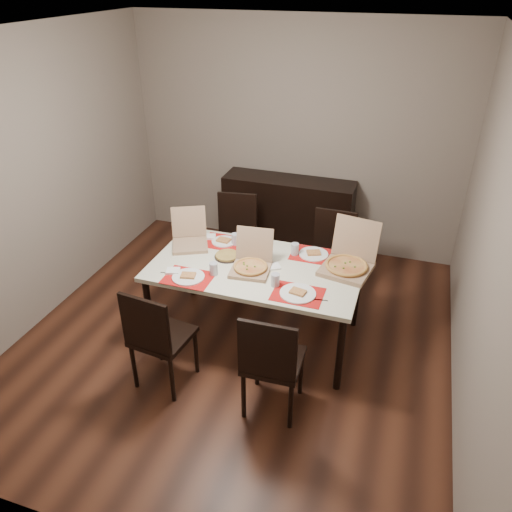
{
  "coord_description": "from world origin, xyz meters",
  "views": [
    {
      "loc": [
        1.32,
        -3.38,
        2.98
      ],
      "look_at": [
        0.16,
        0.1,
        0.85
      ],
      "focal_mm": 35.0,
      "sensor_mm": 36.0,
      "label": 1
    }
  ],
  "objects_px": {
    "sideboard": "(288,215)",
    "pizza_box_center": "(251,264)",
    "chair_near_left": "(157,336)",
    "soda_bottle": "(189,224)",
    "chair_near_right": "(271,361)",
    "chair_far_right": "(331,253)",
    "chair_far_left": "(236,234)",
    "dip_bowl": "(265,255)",
    "dining_table": "(256,273)"
  },
  "relations": [
    {
      "from": "sideboard",
      "to": "chair_near_left",
      "type": "distance_m",
      "value": 2.56
    },
    {
      "from": "sideboard",
      "to": "pizza_box_center",
      "type": "height_order",
      "value": "pizza_box_center"
    },
    {
      "from": "soda_bottle",
      "to": "dip_bowl",
      "type": "bearing_deg",
      "value": -11.68
    },
    {
      "from": "chair_near_right",
      "to": "dip_bowl",
      "type": "relative_size",
      "value": 8.31
    },
    {
      "from": "chair_far_left",
      "to": "soda_bottle",
      "type": "distance_m",
      "value": 0.73
    },
    {
      "from": "sideboard",
      "to": "soda_bottle",
      "type": "xyz_separation_m",
      "value": [
        -0.62,
        -1.33,
        0.42
      ]
    },
    {
      "from": "chair_near_left",
      "to": "chair_far_right",
      "type": "distance_m",
      "value": 1.99
    },
    {
      "from": "chair_far_left",
      "to": "soda_bottle",
      "type": "height_order",
      "value": "soda_bottle"
    },
    {
      "from": "pizza_box_center",
      "to": "chair_near_left",
      "type": "bearing_deg",
      "value": -122.68
    },
    {
      "from": "pizza_box_center",
      "to": "soda_bottle",
      "type": "bearing_deg",
      "value": 151.74
    },
    {
      "from": "sideboard",
      "to": "chair_far_right",
      "type": "distance_m",
      "value": 1.08
    },
    {
      "from": "chair_far_left",
      "to": "dip_bowl",
      "type": "bearing_deg",
      "value": -53.27
    },
    {
      "from": "dining_table",
      "to": "pizza_box_center",
      "type": "distance_m",
      "value": 0.14
    },
    {
      "from": "chair_far_left",
      "to": "dip_bowl",
      "type": "height_order",
      "value": "chair_far_left"
    },
    {
      "from": "soda_bottle",
      "to": "dining_table",
      "type": "bearing_deg",
      "value": -23.77
    },
    {
      "from": "sideboard",
      "to": "chair_far_right",
      "type": "bearing_deg",
      "value": -51.09
    },
    {
      "from": "sideboard",
      "to": "chair_near_right",
      "type": "height_order",
      "value": "chair_near_right"
    },
    {
      "from": "chair_near_left",
      "to": "chair_near_right",
      "type": "distance_m",
      "value": 0.92
    },
    {
      "from": "dining_table",
      "to": "pizza_box_center",
      "type": "bearing_deg",
      "value": -107.17
    },
    {
      "from": "sideboard",
      "to": "pizza_box_center",
      "type": "distance_m",
      "value": 1.78
    },
    {
      "from": "sideboard",
      "to": "chair_far_left",
      "type": "bearing_deg",
      "value": -117.02
    },
    {
      "from": "dip_bowl",
      "to": "chair_near_right",
      "type": "bearing_deg",
      "value": -70.19
    },
    {
      "from": "sideboard",
      "to": "soda_bottle",
      "type": "distance_m",
      "value": 1.53
    },
    {
      "from": "pizza_box_center",
      "to": "dip_bowl",
      "type": "relative_size",
      "value": 3.46
    },
    {
      "from": "chair_near_left",
      "to": "dip_bowl",
      "type": "xyz_separation_m",
      "value": [
        0.55,
        1.03,
        0.25
      ]
    },
    {
      "from": "chair_near_left",
      "to": "soda_bottle",
      "type": "height_order",
      "value": "soda_bottle"
    },
    {
      "from": "chair_far_right",
      "to": "chair_near_left",
      "type": "bearing_deg",
      "value": -121.51
    },
    {
      "from": "chair_far_left",
      "to": "pizza_box_center",
      "type": "xyz_separation_m",
      "value": [
        0.52,
        -1.0,
        0.29
      ]
    },
    {
      "from": "chair_far_right",
      "to": "dip_bowl",
      "type": "relative_size",
      "value": 8.31
    },
    {
      "from": "sideboard",
      "to": "chair_near_left",
      "type": "xyz_separation_m",
      "value": [
        -0.37,
        -2.53,
        0.06
      ]
    },
    {
      "from": "chair_near_left",
      "to": "chair_near_right",
      "type": "height_order",
      "value": "same"
    },
    {
      "from": "chair_far_right",
      "to": "dining_table",
      "type": "bearing_deg",
      "value": -121.38
    },
    {
      "from": "chair_near_right",
      "to": "chair_far_left",
      "type": "distance_m",
      "value": 2.01
    },
    {
      "from": "chair_near_left",
      "to": "pizza_box_center",
      "type": "bearing_deg",
      "value": 57.32
    },
    {
      "from": "dip_bowl",
      "to": "soda_bottle",
      "type": "height_order",
      "value": "soda_bottle"
    },
    {
      "from": "sideboard",
      "to": "chair_far_right",
      "type": "xyz_separation_m",
      "value": [
        0.67,
        -0.84,
        0.06
      ]
    },
    {
      "from": "chair_near_right",
      "to": "pizza_box_center",
      "type": "xyz_separation_m",
      "value": [
        -0.42,
        0.78,
        0.29
      ]
    },
    {
      "from": "sideboard",
      "to": "chair_far_left",
      "type": "relative_size",
      "value": 1.61
    },
    {
      "from": "chair_near_left",
      "to": "chair_near_right",
      "type": "bearing_deg",
      "value": 0.4
    },
    {
      "from": "sideboard",
      "to": "dining_table",
      "type": "height_order",
      "value": "sideboard"
    },
    {
      "from": "sideboard",
      "to": "chair_far_right",
      "type": "height_order",
      "value": "chair_far_right"
    },
    {
      "from": "chair_far_right",
      "to": "chair_near_right",
      "type": "bearing_deg",
      "value": -93.94
    },
    {
      "from": "soda_bottle",
      "to": "chair_far_right",
      "type": "bearing_deg",
      "value": 20.99
    },
    {
      "from": "chair_far_right",
      "to": "pizza_box_center",
      "type": "height_order",
      "value": "pizza_box_center"
    },
    {
      "from": "dip_bowl",
      "to": "soda_bottle",
      "type": "xyz_separation_m",
      "value": [
        -0.81,
        0.17,
        0.11
      ]
    },
    {
      "from": "pizza_box_center",
      "to": "soda_bottle",
      "type": "relative_size",
      "value": 1.37
    },
    {
      "from": "soda_bottle",
      "to": "chair_near_right",
      "type": "bearing_deg",
      "value": -45.36
    },
    {
      "from": "chair_far_left",
      "to": "chair_near_left",
      "type": "bearing_deg",
      "value": -89.62
    },
    {
      "from": "chair_near_right",
      "to": "dip_bowl",
      "type": "xyz_separation_m",
      "value": [
        -0.37,
        1.03,
        0.25
      ]
    },
    {
      "from": "sideboard",
      "to": "pizza_box_center",
      "type": "relative_size",
      "value": 3.87
    }
  ]
}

